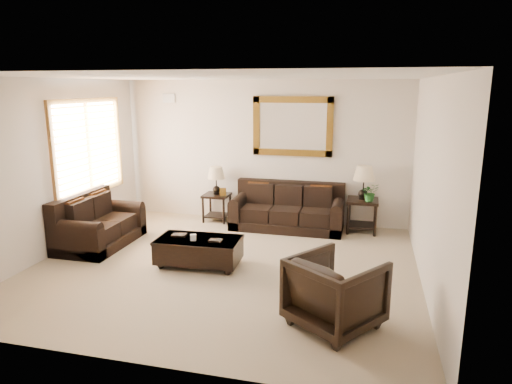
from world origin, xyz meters
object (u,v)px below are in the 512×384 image
(end_table_right, at_px, (363,189))
(armchair, at_px, (335,289))
(sofa, at_px, (288,212))
(coffee_table, at_px, (199,249))
(end_table_left, at_px, (216,186))
(loveseat, at_px, (97,226))

(end_table_right, distance_m, armchair, 3.54)
(sofa, distance_m, coffee_table, 2.34)
(coffee_table, bearing_deg, end_table_left, 99.98)
(end_table_left, bearing_deg, loveseat, -129.23)
(sofa, xyz_separation_m, end_table_left, (-1.43, 0.12, 0.40))
(sofa, relative_size, armchair, 2.33)
(sofa, relative_size, end_table_right, 1.68)
(end_table_left, height_order, coffee_table, end_table_left)
(loveseat, relative_size, end_table_right, 1.25)
(loveseat, bearing_deg, coffee_table, -103.13)
(coffee_table, bearing_deg, end_table_right, 42.21)
(end_table_left, relative_size, end_table_right, 0.89)
(sofa, height_order, loveseat, loveseat)
(loveseat, height_order, coffee_table, loveseat)
(end_table_left, distance_m, end_table_right, 2.77)
(end_table_right, relative_size, coffee_table, 0.97)
(end_table_right, bearing_deg, coffee_table, -135.50)
(sofa, bearing_deg, loveseat, -149.80)
(end_table_left, relative_size, armchair, 1.23)
(end_table_right, bearing_deg, sofa, -176.24)
(sofa, height_order, armchair, armchair)
(loveseat, xyz_separation_m, end_table_left, (1.48, 1.81, 0.39))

